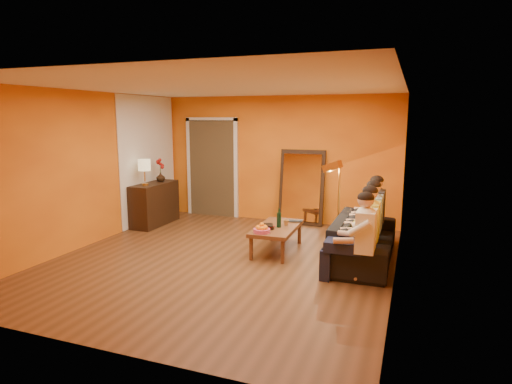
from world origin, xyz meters
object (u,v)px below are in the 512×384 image
(person_mid_right, at_px, (373,220))
(floor_lamp, at_px, (338,207))
(coffee_table, at_px, (277,239))
(laptop, at_px, (293,222))
(person_far_right, at_px, (377,212))
(person_far_left, at_px, (366,238))
(wine_bottle, at_px, (279,218))
(dog, at_px, (359,254))
(tumbler, at_px, (286,223))
(table_lamp, at_px, (145,172))
(person_mid_left, at_px, (370,228))
(vase, at_px, (161,177))
(sideboard, at_px, (155,204))
(mirror_frame, at_px, (302,187))
(sofa, at_px, (363,239))

(person_mid_right, bearing_deg, floor_lamp, 157.89)
(coffee_table, xyz_separation_m, laptop, (0.18, 0.35, 0.22))
(person_mid_right, xyz_separation_m, person_far_right, (0.00, 0.55, 0.00))
(person_far_left, bearing_deg, wine_bottle, 149.53)
(dog, distance_m, laptop, 1.62)
(person_mid_right, height_order, wine_bottle, person_mid_right)
(person_far_right, bearing_deg, floor_lamp, -151.56)
(dog, bearing_deg, tumbler, 160.96)
(table_lamp, xyz_separation_m, person_mid_left, (4.37, -0.90, -0.49))
(vase, bearing_deg, sideboard, -90.00)
(sideboard, bearing_deg, floor_lamp, -6.21)
(coffee_table, bearing_deg, sideboard, 162.06)
(person_far_right, bearing_deg, vase, 175.44)
(sideboard, relative_size, coffee_table, 0.97)
(dog, bearing_deg, coffee_table, 167.04)
(mirror_frame, bearing_deg, person_far_right, -36.71)
(sofa, xyz_separation_m, person_mid_right, (0.13, 0.10, 0.29))
(sofa, height_order, person_mid_left, person_mid_left)
(sofa, relative_size, floor_lamp, 1.52)
(dog, distance_m, tumbler, 1.53)
(sideboard, xyz_separation_m, tumbler, (3.00, -0.73, 0.04))
(person_far_right, distance_m, vase, 4.40)
(mirror_frame, height_order, wine_bottle, mirror_frame)
(person_far_right, distance_m, wine_bottle, 1.65)
(sofa, relative_size, vase, 11.75)
(person_far_right, bearing_deg, coffee_table, -153.31)
(sideboard, xyz_separation_m, floor_lamp, (3.79, -0.41, 0.29))
(table_lamp, xyz_separation_m, tumbler, (3.00, -0.43, -0.64))
(person_far_left, height_order, person_far_right, same)
(coffee_table, xyz_separation_m, tumbler, (0.12, 0.12, 0.25))
(person_mid_left, bearing_deg, laptop, 151.97)
(person_mid_left, height_order, person_far_right, same)
(mirror_frame, distance_m, floor_lamp, 1.80)
(coffee_table, xyz_separation_m, person_mid_left, (1.49, -0.35, 0.40))
(laptop, bearing_deg, person_mid_left, -38.81)
(floor_lamp, relative_size, person_far_left, 1.18)
(mirror_frame, xyz_separation_m, sofa, (1.45, -1.83, -0.44))
(table_lamp, height_order, floor_lamp, floor_lamp)
(tumbler, distance_m, laptop, 0.24)
(coffee_table, height_order, person_far_right, person_far_right)
(person_far_left, relative_size, person_mid_right, 1.00)
(person_far_left, distance_m, person_mid_right, 1.10)
(sideboard, bearing_deg, person_mid_left, -15.33)
(coffee_table, height_order, person_far_left, person_far_left)
(person_far_left, distance_m, person_mid_left, 0.55)
(sofa, relative_size, coffee_table, 1.80)
(wine_bottle, bearing_deg, tumbler, 67.62)
(person_far_right, bearing_deg, person_far_left, -90.00)
(sideboard, distance_m, coffee_table, 3.01)
(sofa, bearing_deg, tumbler, 89.11)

